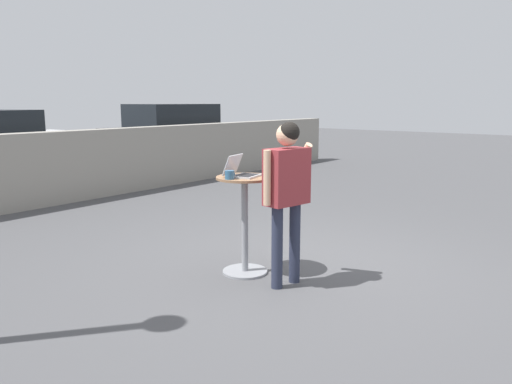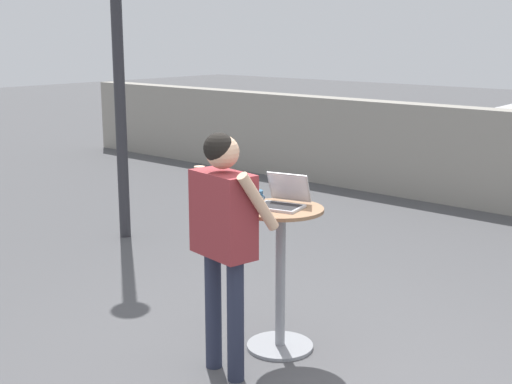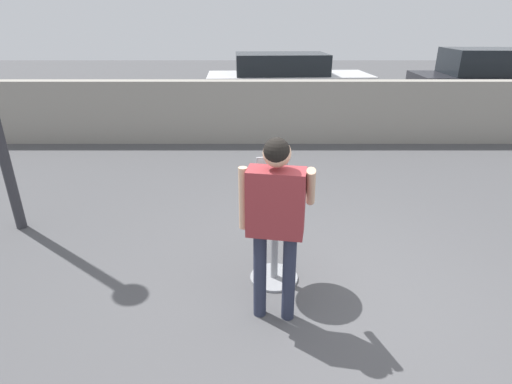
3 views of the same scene
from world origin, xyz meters
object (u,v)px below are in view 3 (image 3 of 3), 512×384
Objects in this scene: cafe_table at (274,225)px; coffee_mug at (249,178)px; standing_person at (274,210)px; parked_car_near_street at (285,84)px; laptop at (273,176)px; parked_car_further_down at (492,81)px.

coffee_mug is (-0.23, 0.00, 0.48)m from cafe_table.
standing_person is 0.37× the size of parked_car_near_street.
laptop is 0.58m from standing_person.
standing_person is at bearing -91.42° from laptop.
cafe_table is 2.74× the size of laptop.
standing_person reaches higher than cafe_table.
parked_car_further_down is at bearing 52.84° from standing_person.
standing_person is at bearing -69.89° from coffee_mug.
coffee_mug is 10.21m from parked_car_further_down.
coffee_mug is at bearing -172.19° from laptop.
parked_car_near_street reaches higher than standing_person.
cafe_table is at bearing -1.21° from coffee_mug.
standing_person reaches higher than laptop.
parked_car_near_street is 0.98× the size of parked_car_further_down.
coffee_mug is at bearing 178.79° from cafe_table.
cafe_table is at bearing -69.44° from laptop.
parked_car_further_down reaches higher than cafe_table.
standing_person is at bearing -92.87° from cafe_table.
cafe_table is 0.24× the size of parked_car_near_street.
cafe_table is 0.23× the size of parked_car_further_down.
standing_person is (-0.03, -0.55, 0.43)m from cafe_table.
parked_car_further_down is (6.34, 7.80, -0.21)m from laptop.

